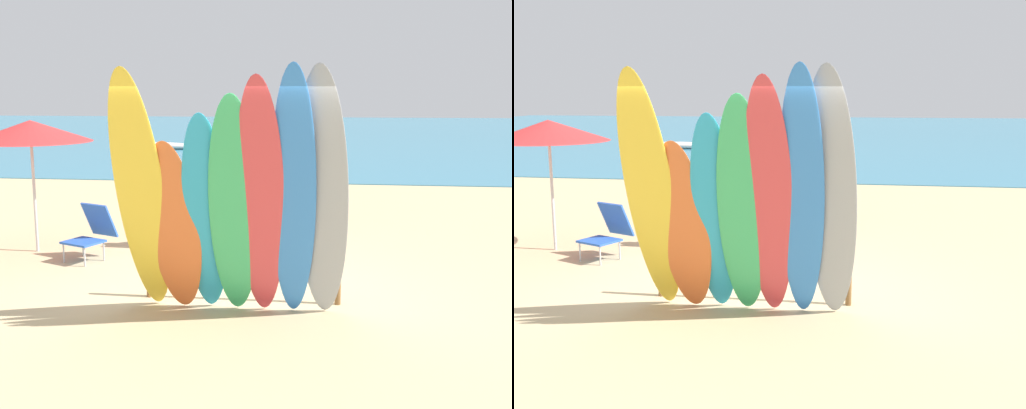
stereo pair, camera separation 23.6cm
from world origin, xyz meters
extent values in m
plane|color=tan|center=(0.00, 14.00, 0.00)|extent=(60.00, 60.00, 0.00)
cube|color=teal|center=(0.00, 29.60, 0.01)|extent=(60.00, 40.00, 0.02)
cylinder|color=brown|center=(-1.13, 0.00, 0.34)|extent=(0.07, 0.07, 0.68)
cylinder|color=brown|center=(1.13, 0.00, 0.34)|extent=(0.07, 0.07, 0.68)
cylinder|color=brown|center=(0.00, 0.00, 0.68)|extent=(2.37, 0.06, 0.06)
ellipsoid|color=yellow|center=(-0.97, -0.72, 1.35)|extent=(0.55, 1.12, 2.70)
ellipsoid|color=orange|center=(-0.65, -0.60, 0.99)|extent=(0.62, 0.76, 1.97)
ellipsoid|color=#289EC6|center=(-0.29, -0.64, 1.13)|extent=(0.56, 0.96, 2.27)
ellipsoid|color=#38B266|center=(0.03, -0.71, 1.23)|extent=(0.61, 1.01, 2.45)
ellipsoid|color=#D13D42|center=(0.31, -0.74, 1.31)|extent=(0.52, 1.05, 2.63)
ellipsoid|color=#337AD1|center=(0.65, -0.73, 1.37)|extent=(0.51, 1.03, 2.74)
ellipsoid|color=#999EA3|center=(0.94, -0.66, 1.36)|extent=(0.62, 0.96, 2.73)
cylinder|color=#9E704C|center=(-0.84, 8.39, 0.40)|extent=(0.12, 0.12, 0.81)
cylinder|color=#9E704C|center=(-1.18, 8.39, 0.40)|extent=(0.12, 0.12, 0.81)
cube|color=#DB333D|center=(-1.01, 8.39, 0.74)|extent=(0.43, 0.27, 0.19)
cube|color=#DB333D|center=(-1.01, 8.39, 1.13)|extent=(0.42, 0.22, 0.63)
sphere|color=#9E704C|center=(-1.01, 8.39, 1.56)|extent=(0.23, 0.23, 0.23)
cylinder|color=#9E704C|center=(-0.74, 8.39, 1.16)|extent=(0.10, 0.10, 0.56)
cylinder|color=#9E704C|center=(-1.28, 8.38, 1.16)|extent=(0.10, 0.10, 0.56)
cylinder|color=brown|center=(0.72, 3.90, 0.36)|extent=(0.11, 0.11, 0.72)
cylinder|color=brown|center=(0.90, 4.14, 0.36)|extent=(0.11, 0.11, 0.72)
cube|color=#2D4CB2|center=(0.81, 4.02, 0.66)|extent=(0.39, 0.24, 0.17)
cube|color=silver|center=(0.81, 4.02, 1.00)|extent=(0.38, 0.41, 0.56)
sphere|color=brown|center=(0.81, 4.02, 1.39)|extent=(0.20, 0.20, 0.20)
cylinder|color=brown|center=(0.67, 3.83, 1.03)|extent=(0.09, 0.09, 0.50)
cylinder|color=brown|center=(0.95, 4.21, 1.03)|extent=(0.09, 0.09, 0.50)
cylinder|color=tan|center=(0.75, 6.45, 0.39)|extent=(0.12, 0.12, 0.79)
cylinder|color=tan|center=(0.46, 6.30, 0.39)|extent=(0.12, 0.12, 0.79)
cube|color=silver|center=(0.61, 6.38, 0.72)|extent=(0.42, 0.26, 0.19)
cube|color=#DB333D|center=(0.61, 6.38, 1.09)|extent=(0.46, 0.38, 0.61)
sphere|color=tan|center=(0.61, 6.38, 1.51)|extent=(0.22, 0.22, 0.22)
cylinder|color=tan|center=(0.83, 6.50, 1.13)|extent=(0.10, 0.10, 0.55)
cylinder|color=tan|center=(0.38, 6.25, 1.13)|extent=(0.10, 0.10, 0.55)
cylinder|color=brown|center=(-0.99, 2.55, 0.36)|extent=(0.11, 0.11, 0.71)
cylinder|color=brown|center=(-1.22, 2.37, 0.36)|extent=(0.11, 0.11, 0.71)
cube|color=#2D4CB2|center=(-1.11, 2.46, 0.66)|extent=(0.38, 0.24, 0.17)
cube|color=#33A36B|center=(-1.11, 2.46, 0.99)|extent=(0.41, 0.38, 0.56)
sphere|color=brown|center=(-1.11, 2.46, 1.38)|extent=(0.20, 0.20, 0.20)
cylinder|color=brown|center=(-0.92, 2.61, 1.03)|extent=(0.09, 0.09, 0.50)
cylinder|color=brown|center=(-1.29, 2.31, 1.03)|extent=(0.09, 0.09, 0.50)
cylinder|color=#B7B7BC|center=(-2.80, 1.35, 0.14)|extent=(0.02, 0.02, 0.28)
cylinder|color=#B7B7BC|center=(-2.41, 1.18, 0.14)|extent=(0.02, 0.02, 0.28)
cylinder|color=#B7B7BC|center=(-2.64, 1.70, 0.14)|extent=(0.02, 0.02, 0.28)
cylinder|color=#B7B7BC|center=(-2.26, 1.53, 0.14)|extent=(0.02, 0.02, 0.28)
cube|color=blue|center=(-2.53, 1.44, 0.30)|extent=(0.64, 0.61, 0.03)
cube|color=blue|center=(-2.39, 1.75, 0.56)|extent=(0.56, 0.44, 0.51)
cylinder|color=silver|center=(-3.47, 1.93, 0.97)|extent=(0.04, 0.04, 1.94)
cone|color=red|center=(-3.47, 1.93, 1.86)|extent=(1.83, 1.83, 0.32)
ellipsoid|color=silver|center=(-6.28, 18.81, 0.14)|extent=(3.86, 1.20, 0.30)
camera|label=1|loc=(1.06, -7.22, 2.48)|focal=45.05mm
camera|label=2|loc=(1.29, -7.19, 2.48)|focal=45.05mm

